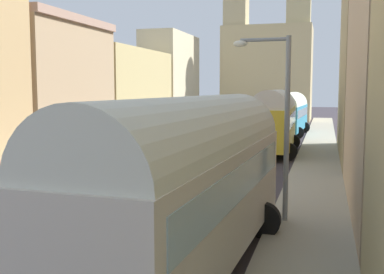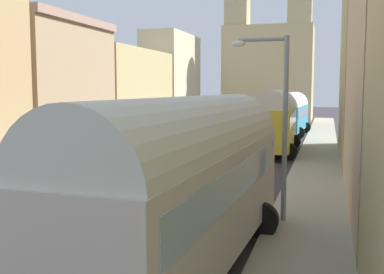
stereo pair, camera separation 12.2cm
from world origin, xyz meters
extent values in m
plane|color=#383339|center=(0.00, 27.00, 0.00)|extent=(154.00, 154.00, 0.00)
cube|color=#989695|center=(-7.25, 27.00, 0.07)|extent=(2.50, 70.00, 0.14)
cube|color=#A39E8A|center=(7.25, 27.00, 0.07)|extent=(2.50, 70.00, 0.14)
cube|color=tan|center=(-10.65, 23.37, 4.31)|extent=(4.29, 10.23, 8.62)
cube|color=tan|center=(-10.65, 23.37, 8.89)|extent=(4.72, 10.23, 0.54)
cube|color=tan|center=(-10.63, 35.69, 3.95)|extent=(4.26, 13.75, 7.91)
cube|color=beige|center=(-10.64, 48.60, 5.39)|extent=(4.28, 10.86, 10.77)
cube|color=tan|center=(0.00, 57.70, 6.13)|extent=(11.43, 7.70, 12.26)
cube|color=tan|center=(-4.00, 55.77, 8.48)|extent=(2.92, 2.92, 16.96)
cube|color=tan|center=(4.00, 55.77, 8.48)|extent=(2.92, 2.92, 16.96)
cube|color=beige|center=(4.72, 4.87, 1.70)|extent=(2.87, 9.90, 2.41)
cylinder|color=silver|center=(4.72, 4.87, 2.91)|extent=(2.81, 9.70, 2.36)
cube|color=#99B7C6|center=(4.72, 4.87, 2.23)|extent=(2.88, 9.12, 0.77)
cylinder|color=black|center=(3.72, 7.96, 0.50)|extent=(1.00, 0.35, 1.00)
cylinder|color=black|center=(6.00, 7.85, 0.50)|extent=(1.00, 0.35, 1.00)
cube|color=yellow|center=(4.41, 25.30, 1.76)|extent=(2.54, 8.43, 2.51)
cylinder|color=silver|center=(4.41, 25.30, 3.01)|extent=(2.49, 8.26, 2.31)
cube|color=#99B7C6|center=(4.41, 25.30, 2.31)|extent=(2.57, 7.76, 0.80)
cylinder|color=black|center=(3.24, 27.87, 0.50)|extent=(1.00, 0.35, 1.00)
cylinder|color=black|center=(5.48, 27.92, 0.50)|extent=(1.00, 0.35, 1.00)
cylinder|color=black|center=(3.35, 22.68, 0.50)|extent=(1.00, 0.35, 1.00)
cylinder|color=black|center=(5.59, 22.73, 0.50)|extent=(1.00, 0.35, 1.00)
cube|color=teal|center=(4.42, 37.77, 1.60)|extent=(2.89, 9.30, 2.20)
cylinder|color=silver|center=(4.42, 37.77, 2.70)|extent=(2.83, 9.12, 2.39)
cube|color=#99B7C6|center=(4.42, 37.77, 2.09)|extent=(2.90, 8.57, 0.71)
cylinder|color=black|center=(3.40, 40.67, 0.50)|extent=(1.00, 0.35, 1.00)
cylinder|color=black|center=(5.71, 40.56, 0.50)|extent=(1.00, 0.35, 1.00)
cylinder|color=black|center=(3.12, 34.98, 0.50)|extent=(1.00, 0.35, 1.00)
cylinder|color=black|center=(5.43, 34.86, 0.50)|extent=(1.00, 0.35, 1.00)
cube|color=red|center=(-1.15, 18.40, 1.40)|extent=(2.16, 2.02, 1.89)
cube|color=#99B7C6|center=(-1.15, 18.40, 1.93)|extent=(2.20, 2.10, 0.61)
cube|color=brown|center=(-1.27, 21.93, 0.73)|extent=(2.27, 5.18, 0.55)
ellipsoid|color=silver|center=(-1.73, 21.94, 1.22)|extent=(1.09, 0.92, 0.45)
ellipsoid|color=silver|center=(-1.48, 21.91, 1.25)|extent=(1.14, 0.98, 0.50)
ellipsoid|color=silver|center=(-1.33, 21.10, 1.23)|extent=(1.22, 1.15, 0.46)
ellipsoid|color=beige|center=(-1.58, 20.78, 1.72)|extent=(1.00, 0.94, 0.60)
ellipsoid|color=beige|center=(-1.39, 20.58, 1.71)|extent=(1.20, 1.21, 0.59)
ellipsoid|color=silver|center=(-1.10, 21.18, 1.72)|extent=(1.03, 1.02, 0.60)
cylinder|color=black|center=(-0.12, 18.70, 0.45)|extent=(0.90, 0.31, 0.90)
cylinder|color=black|center=(-2.21, 18.62, 0.45)|extent=(0.90, 0.31, 0.90)
cylinder|color=black|center=(-0.26, 22.93, 0.45)|extent=(0.90, 0.31, 0.90)
cylinder|color=black|center=(-2.35, 22.86, 0.45)|extent=(0.90, 0.31, 0.90)
cube|color=black|center=(-1.87, 27.50, 0.65)|extent=(1.74, 4.16, 0.77)
cube|color=#99BABF|center=(-1.87, 27.50, 1.29)|extent=(1.50, 2.18, 0.50)
cylinder|color=black|center=(-1.02, 26.24, 0.30)|extent=(0.60, 0.21, 0.60)
cylinder|color=black|center=(-2.66, 26.21, 0.30)|extent=(0.60, 0.21, 0.60)
cylinder|color=black|center=(-1.08, 28.80, 0.30)|extent=(0.60, 0.21, 0.60)
cylinder|color=black|center=(-2.72, 28.76, 0.30)|extent=(0.60, 0.21, 0.60)
cube|color=#2B1D2C|center=(-1.46, 34.87, 0.60)|extent=(1.92, 3.88, 0.66)
cube|color=#94B9D2|center=(-1.46, 34.87, 1.19)|extent=(1.62, 2.05, 0.53)
cylinder|color=black|center=(-0.54, 33.74, 0.30)|extent=(0.60, 0.21, 0.60)
cylinder|color=black|center=(-2.26, 33.65, 0.30)|extent=(0.60, 0.21, 0.60)
cylinder|color=black|center=(-0.66, 36.09, 0.30)|extent=(0.60, 0.21, 0.60)
cylinder|color=black|center=(-2.38, 36.00, 0.30)|extent=(0.60, 0.21, 0.60)
cube|color=#3C8FCC|center=(-1.75, 47.17, 0.69)|extent=(1.76, 3.67, 0.84)
cube|color=#91C1D3|center=(-1.75, 47.17, 1.35)|extent=(1.51, 1.93, 0.47)
cylinder|color=black|center=(-0.96, 46.02, 0.30)|extent=(0.60, 0.21, 0.60)
cylinder|color=black|center=(-2.61, 46.07, 0.30)|extent=(0.60, 0.21, 0.60)
cylinder|color=black|center=(-0.89, 48.26, 0.30)|extent=(0.60, 0.21, 0.60)
cylinder|color=black|center=(-2.54, 48.31, 0.30)|extent=(0.60, 0.21, 0.60)
cube|color=#4C8C4D|center=(2.02, 9.92, 0.65)|extent=(1.81, 3.79, 0.75)
cube|color=#8EBBCF|center=(2.02, 9.92, 1.26)|extent=(1.51, 2.01, 0.47)
cylinder|color=black|center=(1.16, 11.01, 0.30)|extent=(0.60, 0.21, 0.60)
cylinder|color=black|center=(2.74, 11.11, 0.30)|extent=(0.60, 0.21, 0.60)
cylinder|color=black|center=(1.30, 8.73, 0.30)|extent=(0.60, 0.21, 0.60)
cylinder|color=black|center=(2.88, 8.82, 0.30)|extent=(0.60, 0.21, 0.60)
cube|color=#AF3022|center=(1.86, 24.28, 0.60)|extent=(1.97, 4.35, 0.66)
cube|color=#A0BEBC|center=(1.86, 24.28, 1.23)|extent=(1.65, 2.30, 0.59)
cylinder|color=black|center=(0.92, 25.55, 0.30)|extent=(0.60, 0.21, 0.60)
cylinder|color=black|center=(2.65, 25.65, 0.30)|extent=(0.60, 0.21, 0.60)
cylinder|color=black|center=(1.08, 22.91, 0.30)|extent=(0.60, 0.21, 0.60)
cylinder|color=black|center=(2.80, 23.01, 0.30)|extent=(0.60, 0.21, 0.60)
cube|color=#AB3531|center=(1.52, 42.11, 0.68)|extent=(1.77, 3.85, 0.82)
cube|color=#90C1CC|center=(1.52, 42.11, 1.33)|extent=(1.53, 2.02, 0.48)
cylinder|color=black|center=(0.71, 43.31, 0.30)|extent=(0.60, 0.21, 0.60)
cylinder|color=black|center=(2.39, 43.27, 0.30)|extent=(0.60, 0.21, 0.60)
cylinder|color=black|center=(0.66, 40.95, 0.30)|extent=(0.60, 0.21, 0.60)
cylinder|color=black|center=(2.34, 40.91, 0.30)|extent=(0.60, 0.21, 0.60)
cylinder|color=#7F7153|center=(-8.07, 27.53, 0.07)|extent=(0.22, 0.22, 0.14)
cylinder|color=#7F7153|center=(-8.07, 27.53, 0.57)|extent=(0.35, 0.35, 0.85)
cylinder|color=silver|center=(-8.07, 27.53, 1.30)|extent=(0.54, 0.54, 0.61)
sphere|color=tan|center=(-8.07, 27.53, 1.71)|extent=(0.21, 0.21, 0.21)
cylinder|color=gray|center=(6.50, 9.28, 2.92)|extent=(0.16, 0.16, 5.85)
cylinder|color=gray|center=(5.76, 9.28, 5.75)|extent=(1.48, 0.11, 0.11)
ellipsoid|color=silver|center=(5.02, 9.28, 5.65)|extent=(0.44, 0.28, 0.20)
camera|label=1|loc=(7.64, -5.17, 4.27)|focal=43.34mm
camera|label=2|loc=(7.76, -5.14, 4.27)|focal=43.34mm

